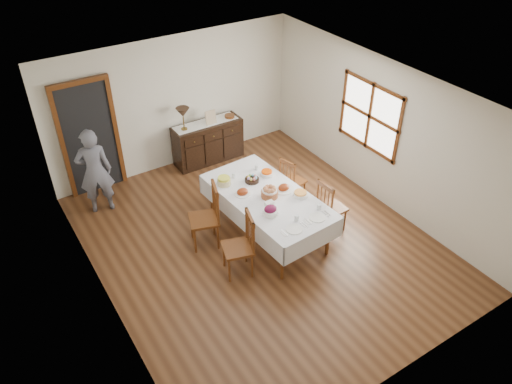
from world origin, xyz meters
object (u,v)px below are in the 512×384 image
chair_left_far (207,216)px  person (94,169)px  chair_right_near (330,206)px  chair_right_far (291,180)px  table_lamp (183,113)px  dining_table (267,200)px  chair_left_near (241,245)px  sideboard (208,142)px

chair_left_far → person: bearing=-129.4°
chair_right_near → chair_right_far: (-0.06, 1.00, -0.03)m
table_lamp → chair_right_near: bearing=-70.1°
dining_table → chair_right_far: 1.04m
chair_left_near → chair_left_far: size_ratio=0.95×
chair_left_near → chair_left_far: chair_left_far is taller
chair_left_near → chair_right_far: bearing=138.3°
chair_left_near → table_lamp: 3.26m
dining_table → table_lamp: table_lamp is taller
chair_right_far → sideboard: 2.15m
chair_left_near → chair_right_far: (1.68, 1.06, -0.06)m
chair_left_far → sideboard: size_ratio=0.78×
chair_left_near → sideboard: size_ratio=0.74×
sideboard → person: person is taller
chair_right_near → person: size_ratio=0.58×
table_lamp → chair_right_far: bearing=-63.0°
chair_left_far → chair_right_near: bearing=84.7°
chair_right_far → table_lamp: size_ratio=2.01×
chair_left_near → table_lamp: size_ratio=2.27×
sideboard → table_lamp: bearing=179.8°
table_lamp → dining_table: bearing=-85.7°
chair_right_far → person: (-2.97, 1.63, 0.39)m
chair_left_near → chair_right_near: chair_left_near is taller
chair_left_near → chair_left_far: 0.86m
dining_table → table_lamp: (-0.19, 2.60, 0.50)m
chair_right_far → sideboard: bearing=1.4°
dining_table → chair_right_near: 1.06m
sideboard → dining_table: bearing=-96.5°
chair_left_far → chair_right_near: chair_left_far is taller
chair_left_far → sideboard: (1.23, 2.28, -0.13)m
chair_right_near → person: (-3.02, 2.64, 0.36)m
dining_table → sideboard: (0.30, 2.60, -0.27)m
chair_left_near → chair_right_far: chair_left_near is taller
dining_table → table_lamp: size_ratio=5.14×
dining_table → person: 3.02m
dining_table → chair_left_far: (-0.93, 0.32, -0.14)m
person → chair_left_far: bearing=136.2°
chair_right_near → sideboard: size_ratio=0.70×
chair_left_near → sideboard: chair_left_near is taller
dining_table → chair_right_near: bearing=-31.3°
chair_left_near → chair_left_far: bearing=-156.3°
chair_right_far → chair_left_far: bearing=82.6°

